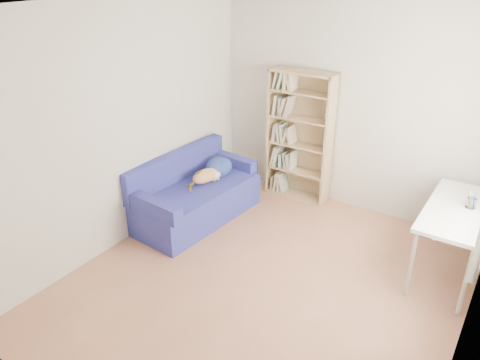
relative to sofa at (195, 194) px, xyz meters
name	(u,v)px	position (x,y,z in m)	size (l,w,h in m)	color
ground	(265,283)	(1.39, -0.67, -0.30)	(4.00, 4.00, 0.00)	#9C6446
room_shell	(282,127)	(1.49, -0.63, 1.33)	(3.54, 4.04, 2.62)	silver
sofa	(195,194)	(0.00, 0.00, 0.00)	(0.89, 1.67, 0.79)	navy
bookshelf	(299,141)	(0.78, 1.19, 0.47)	(0.84, 0.26, 1.68)	tan
desk	(457,215)	(2.83, 0.49, 0.38)	(0.57, 1.24, 0.75)	silver
pen_cup	(471,202)	(2.92, 0.57, 0.51)	(0.09, 0.09, 0.17)	white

